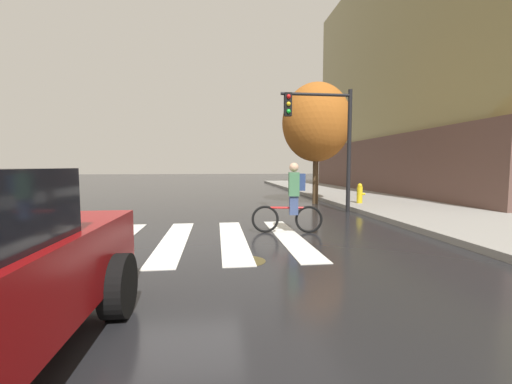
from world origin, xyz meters
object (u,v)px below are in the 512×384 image
object	(u,v)px
cyclist	(292,198)
manhole_cover	(247,261)
fire_hydrant	(360,193)
street_tree_near	(316,123)
traffic_light_near	(326,129)

from	to	relation	value
cyclist	manhole_cover	bearing A→B (deg)	-120.75
cyclist	fire_hydrant	size ratio (longest dim) A/B	2.18
manhole_cover	fire_hydrant	world-z (taller)	fire_hydrant
cyclist	fire_hydrant	distance (m)	5.98
manhole_cover	street_tree_near	distance (m)	9.45
manhole_cover	cyclist	world-z (taller)	cyclist
street_tree_near	traffic_light_near	bearing A→B (deg)	-100.36
manhole_cover	cyclist	distance (m)	2.69
traffic_light_near	street_tree_near	world-z (taller)	street_tree_near
manhole_cover	cyclist	bearing A→B (deg)	59.25
cyclist	street_tree_near	world-z (taller)	street_tree_near
manhole_cover	traffic_light_near	size ratio (longest dim) A/B	0.15
manhole_cover	traffic_light_near	world-z (taller)	traffic_light_near
fire_hydrant	street_tree_near	distance (m)	3.45
cyclist	fire_hydrant	bearing A→B (deg)	50.15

